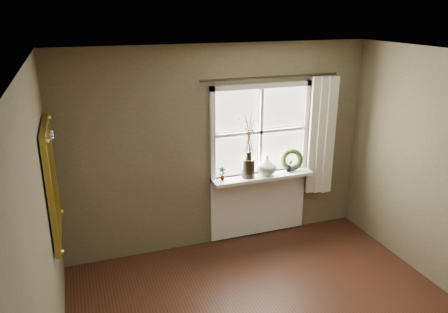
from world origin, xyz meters
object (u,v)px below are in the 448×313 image
wreath (292,162)px  cream_vase (267,165)px  dark_jug (248,168)px  gilt_mirror (51,181)px

wreath → cream_vase: bearing=-159.6°
dark_jug → wreath: (0.64, 0.04, -0.01)m
dark_jug → cream_vase: bearing=0.0°
dark_jug → gilt_mirror: (-2.31, -0.63, 0.38)m
dark_jug → cream_vase: (0.26, 0.00, 0.01)m
gilt_mirror → cream_vase: bearing=13.8°
cream_vase → wreath: (0.38, 0.04, -0.02)m
wreath → dark_jug: bearing=-162.1°
dark_jug → cream_vase: cream_vase is taller
dark_jug → cream_vase: size_ratio=0.91×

